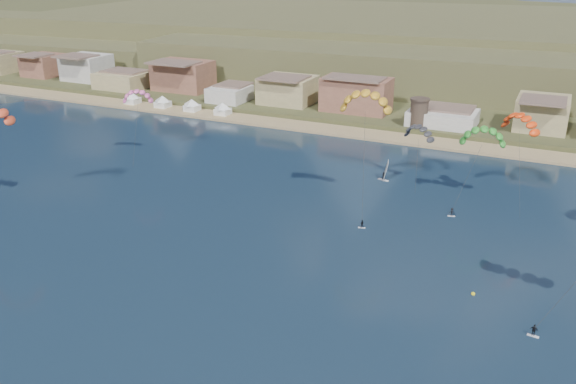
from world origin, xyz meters
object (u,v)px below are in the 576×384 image
Objects in this scene: windsurfer at (384,174)px; buoy at (473,294)px; watchtower at (419,112)px; kitesurfer_yellow at (366,98)px; kitesurfer_green at (483,133)px.

windsurfer is 7.71× the size of buoy.
watchtower is 62.00m from kitesurfer_yellow.
watchtower is 0.32× the size of kitesurfer_yellow.
buoy is (27.80, -27.17, -23.30)m from kitesurfer_yellow.
buoy is at bearing -44.33° from kitesurfer_yellow.
watchtower is at bearing 91.84° from kitesurfer_yellow.
windsurfer is (0.37, 16.52, -21.86)m from kitesurfer_yellow.
windsurfer is (2.28, -43.06, -4.83)m from watchtower.
kitesurfer_yellow is at bearing 135.67° from buoy.
kitesurfer_green is (22.05, 12.58, -8.07)m from kitesurfer_yellow.
kitesurfer_green is 3.91× the size of windsurfer.
buoy is (29.72, -86.75, -6.26)m from watchtower.
windsurfer is 51.61m from buoy.
kitesurfer_green is 30.12× the size of buoy.
buoy is at bearing -81.76° from kitesurfer_green.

